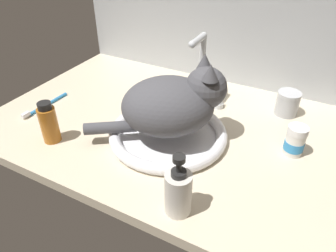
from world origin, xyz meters
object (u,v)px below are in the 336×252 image
Objects in this scene: cat at (175,103)px; soap_pump_bottle at (178,192)px; pill_bottle at (295,141)px; sink_basin at (168,134)px; faucet at (200,79)px; metal_jar at (287,103)px; toothbrush at (44,106)px; amber_bottle at (49,123)px.

cat is 2.37× the size of soap_pump_bottle.
soap_pump_bottle reaches higher than pill_bottle.
faucet is at bearing 90.00° from sink_basin.
pill_bottle is (31.88, -12.10, -5.16)cm from faucet.
metal_jar is at bearing 105.80° from pill_bottle.
faucet is 20.56cm from cat.
metal_jar is 0.42× the size of toothbrush.
toothbrush is at bearing 142.38° from amber_bottle.
cat is at bearing 34.60° from sink_basin.
soap_pump_bottle is 0.83× the size of toothbrush.
cat is 32.28cm from pill_bottle.
metal_jar is at bearing 47.60° from cat.
cat reaches higher than amber_bottle.
sink_basin is at bearing 5.49° from toothbrush.
faucet reaches higher than metal_jar.
metal_jar is (26.49, 6.93, -5.27)cm from faucet.
faucet is at bearing 53.32° from amber_bottle.
metal_jar is (26.49, 28.38, 2.33)cm from sink_basin.
soap_pump_bottle is at bearing -57.43° from sink_basin.
sink_basin is 3.95× the size of pill_bottle.
pill_bottle is 64.78cm from amber_bottle.
metal_jar is 76.76cm from toothbrush.
soap_pump_bottle is at bearing -120.08° from pill_bottle.
sink_basin reaches higher than toothbrush.
cat is 1.97× the size of toothbrush.
toothbrush is at bearing -149.23° from faucet.
cat is 34.29cm from amber_bottle.
metal_jar is (-5.39, 19.03, -0.10)cm from pill_bottle.
sink_basin is 33.31cm from pill_bottle.
sink_basin is at bearing -145.40° from cat.
faucet is at bearing 30.77° from toothbrush.
pill_bottle reaches higher than sink_basin.
toothbrush is (-42.96, -25.59, -8.39)cm from faucet.
faucet is at bearing -165.34° from metal_jar.
pill_bottle is at bearing -20.79° from faucet.
amber_bottle is (-27.78, -37.29, -3.43)cm from faucet.
pill_bottle is 35.95cm from soap_pump_bottle.
cat is at bearing -132.40° from metal_jar.
cat reaches higher than sink_basin.
faucet is 50.71cm from toothbrush.
faucet is 27.89cm from metal_jar.
metal_jar is (54.27, 44.22, -1.84)cm from amber_bottle.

